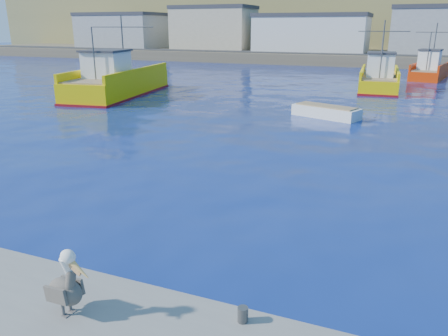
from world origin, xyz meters
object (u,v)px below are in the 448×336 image
at_px(pelican, 66,287).
at_px(skiff_left, 92,94).
at_px(trawler_yellow_b, 379,79).
at_px(boat_orange, 429,70).
at_px(trawler_yellow_a, 117,82).
at_px(skiff_mid, 326,113).

bearing_deg(pelican, skiff_left, 127.51).
relative_size(trawler_yellow_b, boat_orange, 1.16).
bearing_deg(boat_orange, trawler_yellow_a, -137.21).
bearing_deg(trawler_yellow_a, skiff_left, -137.91).
relative_size(trawler_yellow_a, trawler_yellow_b, 1.34).
relative_size(trawler_yellow_a, pelican, 9.43).
bearing_deg(trawler_yellow_b, skiff_mid, -98.72).
distance_m(boat_orange, skiff_mid, 27.15).
relative_size(trawler_yellow_b, pelican, 7.02).
xyz_separation_m(skiff_left, pelican, (18.96, -24.70, 0.85)).
relative_size(trawler_yellow_a, skiff_left, 3.52).
bearing_deg(pelican, trawler_yellow_a, 123.60).
height_order(trawler_yellow_a, pelican, trawler_yellow_a).
height_order(trawler_yellow_b, pelican, trawler_yellow_b).
height_order(boat_orange, skiff_mid, boat_orange).
height_order(trawler_yellow_b, skiff_mid, trawler_yellow_b).
relative_size(trawler_yellow_a, boat_orange, 1.56).
height_order(trawler_yellow_b, boat_orange, trawler_yellow_b).
height_order(trawler_yellow_a, skiff_left, trawler_yellow_a).
height_order(skiff_mid, pelican, pelican).
bearing_deg(skiff_left, trawler_yellow_b, 31.63).
height_order(boat_orange, skiff_left, boat_orange).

